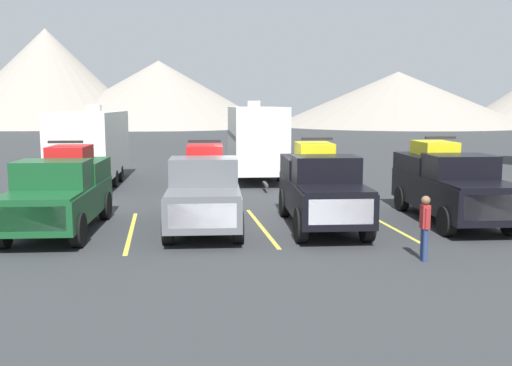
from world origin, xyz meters
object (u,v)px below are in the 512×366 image
(pickup_truck_d, at_px, (449,183))
(camper_trailer_b, at_px, (256,138))
(pickup_truck_c, at_px, (321,186))
(pickup_truck_a, at_px, (61,190))
(person_a, at_px, (425,224))
(pickup_truck_b, at_px, (204,188))
(camper_trailer_a, at_px, (91,143))

(pickup_truck_d, distance_m, camper_trailer_b, 11.96)
(pickup_truck_c, bearing_deg, pickup_truck_d, 2.85)
(pickup_truck_a, distance_m, person_a, 10.19)
(pickup_truck_a, relative_size, pickup_truck_d, 0.94)
(pickup_truck_d, relative_size, camper_trailer_b, 0.68)
(pickup_truck_b, distance_m, person_a, 6.64)
(pickup_truck_c, xyz_separation_m, pickup_truck_d, (4.25, 0.21, -0.02))
(pickup_truck_a, height_order, camper_trailer_a, camper_trailer_a)
(pickup_truck_b, xyz_separation_m, person_a, (4.83, -4.55, -0.28))
(pickup_truck_b, height_order, camper_trailer_a, camper_trailer_a)
(camper_trailer_a, bearing_deg, pickup_truck_c, -52.66)
(pickup_truck_b, xyz_separation_m, camper_trailer_b, (3.30, 10.89, 0.85))
(pickup_truck_d, relative_size, person_a, 3.77)
(camper_trailer_b, height_order, person_a, camper_trailer_b)
(pickup_truck_a, distance_m, camper_trailer_b, 13.03)
(pickup_truck_b, xyz_separation_m, pickup_truck_d, (7.72, -0.20, 0.02))
(pickup_truck_b, bearing_deg, pickup_truck_d, -1.45)
(camper_trailer_a, relative_size, person_a, 5.54)
(camper_trailer_a, height_order, person_a, camper_trailer_a)
(camper_trailer_b, bearing_deg, pickup_truck_c, -89.17)
(pickup_truck_c, height_order, camper_trailer_b, camper_trailer_b)
(pickup_truck_d, bearing_deg, pickup_truck_a, 177.91)
(pickup_truck_b, relative_size, camper_trailer_b, 0.65)
(pickup_truck_b, bearing_deg, person_a, -43.30)
(pickup_truck_b, height_order, person_a, pickup_truck_b)
(pickup_truck_a, height_order, camper_trailer_b, camper_trailer_b)
(camper_trailer_a, bearing_deg, camper_trailer_b, 6.76)
(pickup_truck_c, xyz_separation_m, camper_trailer_b, (-0.16, 11.30, 0.80))
(pickup_truck_c, distance_m, camper_trailer_b, 11.33)
(pickup_truck_a, xyz_separation_m, person_a, (8.99, -4.79, -0.29))
(pickup_truck_b, bearing_deg, camper_trailer_b, 73.13)
(camper_trailer_b, xyz_separation_m, person_a, (1.53, -15.44, -1.13))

